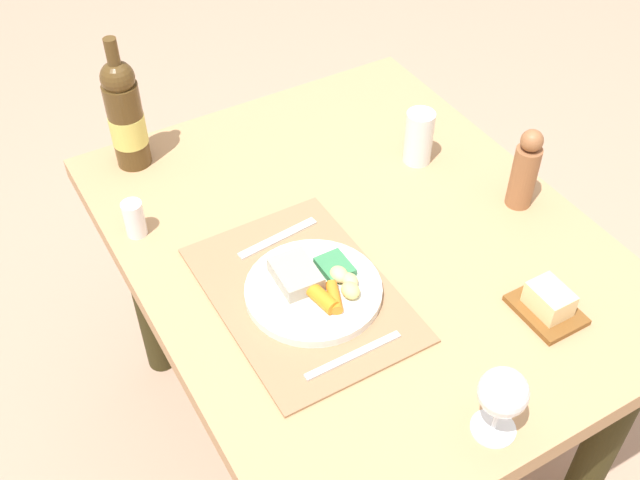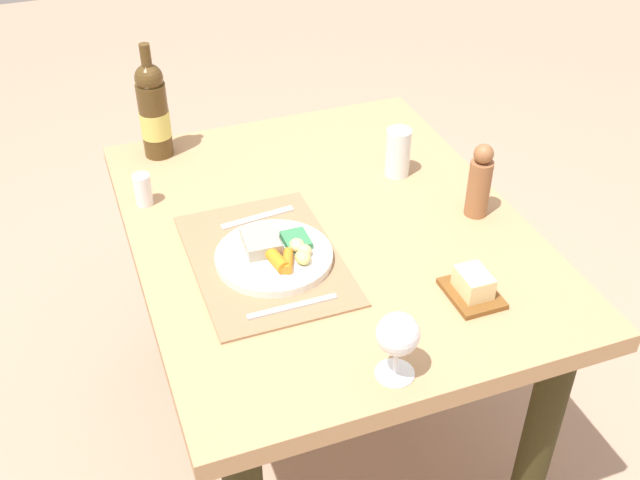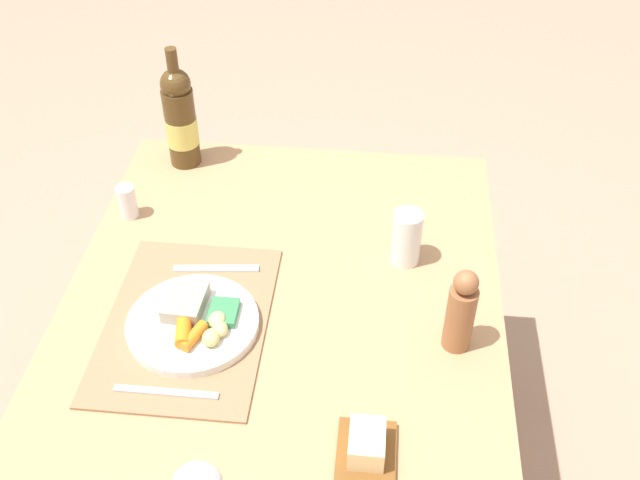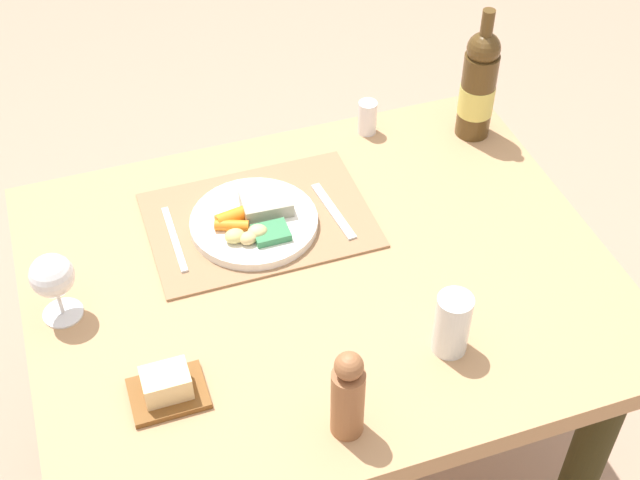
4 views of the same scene
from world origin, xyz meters
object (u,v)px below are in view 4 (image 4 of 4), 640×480
at_px(wine_bottle, 478,86).
at_px(salt_shaker, 367,117).
at_px(pepper_mill, 348,396).
at_px(water_tumbler, 452,327).
at_px(dinner_plate, 255,221).
at_px(fork, 333,211).
at_px(wine_glass, 52,277).
at_px(knife, 174,239).
at_px(butter_dish, 167,387).
at_px(dining_table, 321,311).

relative_size(wine_bottle, salt_shaker, 3.88).
bearing_deg(pepper_mill, water_tumbler, -156.33).
relative_size(dinner_plate, salt_shaker, 3.22).
height_order(dinner_plate, fork, dinner_plate).
height_order(fork, water_tumbler, water_tumbler).
distance_m(salt_shaker, wine_glass, 0.81).
relative_size(knife, butter_dish, 1.48).
xyz_separation_m(butter_dish, wine_glass, (0.15, -0.24, 0.07)).
bearing_deg(dining_table, pepper_mill, 77.92).
distance_m(fork, butter_dish, 0.54).
distance_m(salt_shaker, butter_dish, 0.82).
bearing_deg(knife, dining_table, 145.00).
relative_size(dining_table, pepper_mill, 5.95).
bearing_deg(butter_dish, dinner_plate, -125.73).
height_order(dining_table, pepper_mill, pepper_mill).
height_order(salt_shaker, butter_dish, salt_shaker).
bearing_deg(salt_shaker, wine_bottle, 160.77).
distance_m(dining_table, butter_dish, 0.41).
bearing_deg(dining_table, knife, -34.85).
bearing_deg(knife, pepper_mill, 108.31).
distance_m(dinner_plate, salt_shaker, 0.40).
bearing_deg(wine_bottle, knife, 10.63).
bearing_deg(knife, salt_shaker, -156.69).
relative_size(fork, knife, 0.94).
distance_m(fork, wine_bottle, 0.44).
height_order(fork, salt_shaker, salt_shaker).
bearing_deg(dinner_plate, pepper_mill, 91.34).
xyz_separation_m(wine_glass, water_tumbler, (-0.64, 0.30, -0.04)).
xyz_separation_m(dining_table, knife, (0.25, -0.17, 0.12)).
xyz_separation_m(knife, pepper_mill, (-0.18, 0.53, 0.08)).
bearing_deg(butter_dish, knife, -103.71).
bearing_deg(butter_dish, water_tumbler, 173.38).
bearing_deg(dinner_plate, butter_dish, 54.27).
relative_size(fork, salt_shaker, 2.26).
relative_size(dining_table, dinner_plate, 4.32).
bearing_deg(dinner_plate, wine_glass, 14.92).
relative_size(wine_bottle, wine_glass, 2.18).
distance_m(wine_bottle, salt_shaker, 0.26).
bearing_deg(salt_shaker, fork, 55.18).
bearing_deg(pepper_mill, wine_bottle, -129.66).
distance_m(fork, pepper_mill, 0.53).
bearing_deg(salt_shaker, dinner_plate, 34.70).
bearing_deg(pepper_mill, salt_shaker, -113.40).
height_order(dining_table, water_tumbler, water_tumbler).
relative_size(wine_bottle, pepper_mill, 1.66).
distance_m(wine_bottle, wine_glass, 0.99).
distance_m(dinner_plate, fork, 0.17).
bearing_deg(knife, water_tumbler, 133.65).
bearing_deg(butter_dish, wine_glass, -59.11).
relative_size(pepper_mill, water_tumbler, 1.48).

